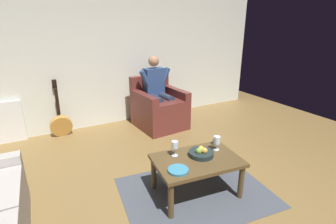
% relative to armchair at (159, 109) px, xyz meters
% --- Properties ---
extents(ground_plane, '(7.25, 7.25, 0.00)m').
position_rel_armchair_xyz_m(ground_plane, '(0.50, 2.43, -0.33)').
color(ground_plane, brown).
extents(wall_back, '(6.01, 0.06, 2.74)m').
position_rel_armchair_xyz_m(wall_back, '(0.50, -0.62, 1.04)').
color(wall_back, silver).
rests_on(wall_back, ground).
extents(rug, '(1.75, 1.40, 0.01)m').
position_rel_armchair_xyz_m(rug, '(0.53, 1.96, -0.33)').
color(rug, '#41464F').
rests_on(rug, ground).
extents(armchair, '(0.83, 0.90, 0.90)m').
position_rel_armchair_xyz_m(armchair, '(0.00, 0.00, 0.00)').
color(armchair, maroon).
rests_on(armchair, ground).
extents(person_seated, '(0.63, 0.60, 1.27)m').
position_rel_armchair_xyz_m(person_seated, '(0.00, -0.03, 0.36)').
color(person_seated, navy).
rests_on(person_seated, ground).
extents(coffee_table, '(0.99, 0.72, 0.43)m').
position_rel_armchair_xyz_m(coffee_table, '(0.53, 1.96, 0.04)').
color(coffee_table, '#513D22').
rests_on(coffee_table, ground).
extents(guitar, '(0.35, 0.21, 0.95)m').
position_rel_armchair_xyz_m(guitar, '(1.64, -0.41, -0.12)').
color(guitar, '#B98136').
rests_on(guitar, ground).
extents(radiator, '(0.55, 0.06, 0.67)m').
position_rel_armchair_xyz_m(radiator, '(2.43, -0.55, 0.01)').
color(radiator, white).
rests_on(radiator, ground).
extents(wine_glass_near, '(0.07, 0.07, 0.17)m').
position_rel_armchair_xyz_m(wine_glass_near, '(0.70, 1.78, 0.23)').
color(wine_glass_near, silver).
rests_on(wine_glass_near, coffee_table).
extents(wine_glass_far, '(0.08, 0.08, 0.17)m').
position_rel_armchair_xyz_m(wine_glass_far, '(0.21, 1.89, 0.21)').
color(wine_glass_far, silver).
rests_on(wine_glass_far, coffee_table).
extents(fruit_bowl, '(0.27, 0.27, 0.11)m').
position_rel_armchair_xyz_m(fruit_bowl, '(0.45, 1.92, 0.14)').
color(fruit_bowl, '#1E2B2C').
rests_on(fruit_bowl, coffee_table).
extents(decorative_dish, '(0.21, 0.21, 0.02)m').
position_rel_armchair_xyz_m(decorative_dish, '(0.83, 2.07, 0.11)').
color(decorative_dish, teal).
rests_on(decorative_dish, coffee_table).
extents(candle_jar, '(0.07, 0.07, 0.07)m').
position_rel_armchair_xyz_m(candle_jar, '(0.13, 1.78, 0.14)').
color(candle_jar, slate).
rests_on(candle_jar, coffee_table).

